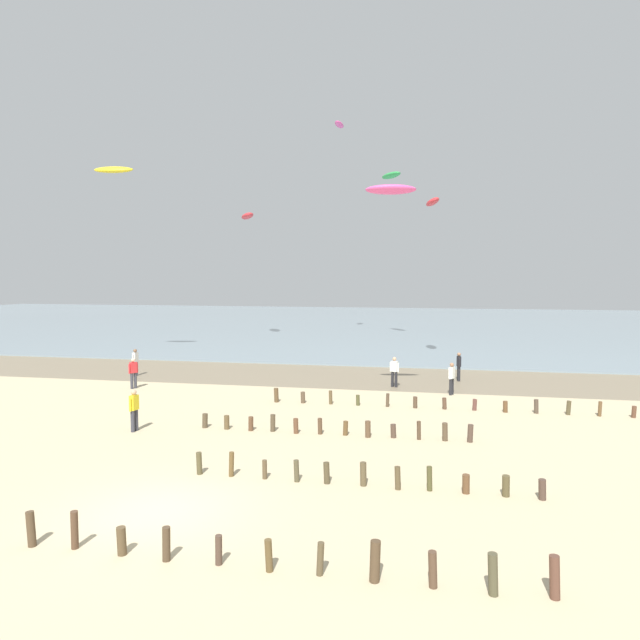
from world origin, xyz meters
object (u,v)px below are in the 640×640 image
object	(u,v)px
person_nearest_camera	(452,378)
kite_aloft_2	(433,202)
person_mid_beach	(459,366)
kite_aloft_0	(391,189)
person_left_flank	(134,409)
kite_aloft_4	(247,216)
person_right_flank	(133,372)
kite_aloft_3	(339,125)
kite_aloft_1	(114,170)
person_far_down_beach	(394,371)
person_by_waterline	(135,361)
kite_aloft_5	(391,175)

from	to	relation	value
person_nearest_camera	kite_aloft_2	bearing A→B (deg)	96.06
person_mid_beach	kite_aloft_2	distance (m)	12.47
kite_aloft_2	kite_aloft_0	bearing A→B (deg)	163.06
person_left_flank	kite_aloft_4	distance (m)	34.30
person_mid_beach	person_right_flank	size ratio (longest dim) A/B	1.00
person_nearest_camera	kite_aloft_3	bearing A→B (deg)	111.62
kite_aloft_4	kite_aloft_1	bearing A→B (deg)	134.16
person_far_down_beach	kite_aloft_3	size ratio (longest dim) A/B	0.70
kite_aloft_2	person_left_flank	bearing A→B (deg)	141.77
person_left_flank	kite_aloft_3	distance (m)	40.68
person_right_flank	kite_aloft_4	bearing A→B (deg)	92.73
person_nearest_camera	person_right_flank	xyz separation A→B (m)	(-17.32, -1.65, 0.00)
person_nearest_camera	kite_aloft_2	distance (m)	15.02
kite_aloft_1	kite_aloft_4	size ratio (longest dim) A/B	0.85
person_by_waterline	person_far_down_beach	world-z (taller)	same
person_mid_beach	person_nearest_camera	bearing A→B (deg)	-97.57
kite_aloft_3	person_left_flank	bearing A→B (deg)	175.83
person_mid_beach	person_left_flank	size ratio (longest dim) A/B	1.00
kite_aloft_1	kite_aloft_5	bearing A→B (deg)	28.65
kite_aloft_2	kite_aloft_3	xyz separation A→B (m)	(-9.03, 14.94, 9.47)
person_left_flank	kite_aloft_1	bearing A→B (deg)	121.95
person_by_waterline	kite_aloft_2	distance (m)	22.63
person_by_waterline	person_left_flank	xyz separation A→B (m)	(6.40, -11.72, 0.00)
person_left_flank	kite_aloft_2	xyz separation A→B (m)	(11.68, 20.40, 10.48)
person_right_flank	kite_aloft_5	size ratio (longest dim) A/B	0.55
person_right_flank	kite_aloft_2	size ratio (longest dim) A/B	0.63
person_by_waterline	kite_aloft_5	size ratio (longest dim) A/B	0.55
person_left_flank	kite_aloft_5	xyz separation A→B (m)	(7.90, 32.70, 14.48)
person_far_down_beach	kite_aloft_2	distance (m)	14.05
kite_aloft_4	kite_aloft_0	bearing A→B (deg)	-171.86
kite_aloft_2	person_mid_beach	bearing A→B (deg)	-173.98
kite_aloft_2	kite_aloft_4	distance (m)	20.86
person_nearest_camera	person_left_flank	bearing A→B (deg)	-142.86
kite_aloft_2	kite_aloft_5	distance (m)	13.47
person_nearest_camera	person_mid_beach	xyz separation A→B (m)	(0.55, 4.15, 0.00)
kite_aloft_2	kite_aloft_5	xyz separation A→B (m)	(-3.78, 12.29, 4.00)
person_far_down_beach	kite_aloft_2	size ratio (longest dim) A/B	0.63
person_right_flank	kite_aloft_2	distance (m)	22.90
kite_aloft_1	kite_aloft_3	xyz separation A→B (m)	(13.96, 17.23, 6.87)
person_right_flank	kite_aloft_5	bearing A→B (deg)	63.27
kite_aloft_0	kite_aloft_5	xyz separation A→B (m)	(-1.81, 25.48, 4.98)
person_right_flank	kite_aloft_4	world-z (taller)	kite_aloft_4
person_mid_beach	kite_aloft_4	size ratio (longest dim) A/B	0.50
kite_aloft_0	kite_aloft_2	distance (m)	13.37
person_left_flank	kite_aloft_1	distance (m)	25.05
kite_aloft_1	person_far_down_beach	bearing A→B (deg)	-26.63
person_right_flank	person_far_down_beach	bearing A→B (deg)	12.66
person_by_waterline	kite_aloft_3	size ratio (longest dim) A/B	0.70
person_far_down_beach	kite_aloft_4	distance (m)	28.05
kite_aloft_5	kite_aloft_4	bearing A→B (deg)	61.68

